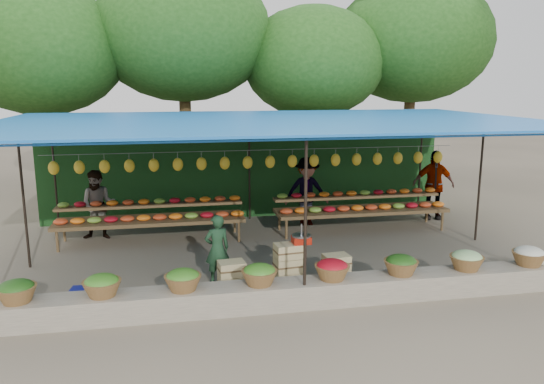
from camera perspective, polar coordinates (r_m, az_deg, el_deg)
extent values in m
plane|color=brown|center=(11.36, -0.19, -6.52)|extent=(60.00, 60.00, 0.00)
cube|color=#6D6657|center=(8.77, 3.25, -10.79)|extent=(10.60, 0.55, 0.40)
cylinder|color=black|center=(8.24, 3.60, -3.46)|extent=(0.05, 0.05, 2.80)
cylinder|color=black|center=(11.16, -25.18, -0.54)|extent=(0.05, 0.05, 2.80)
cylinder|color=black|center=(12.78, 21.46, 1.20)|extent=(0.05, 0.05, 2.80)
cylinder|color=black|center=(13.94, -22.36, 1.95)|extent=(0.05, 0.05, 2.80)
cylinder|color=black|center=(13.81, -2.45, 2.74)|extent=(0.05, 0.05, 2.80)
cylinder|color=black|center=(15.27, 15.68, 3.18)|extent=(0.05, 0.05, 2.80)
cube|color=blue|center=(10.81, -0.20, 7.72)|extent=(10.80, 6.60, 0.04)
cube|color=blue|center=(8.88, 2.24, 5.67)|extent=(10.80, 2.19, 0.26)
cube|color=blue|center=(12.79, -1.89, 7.52)|extent=(10.80, 2.19, 0.26)
cylinder|color=gray|center=(12.26, -1.42, 4.53)|extent=(9.60, 0.01, 0.01)
ellipsoid|color=yellow|center=(12.38, -22.44, 2.40)|extent=(0.23, 0.17, 0.30)
ellipsoid|color=yellow|center=(12.29, -20.02, 2.52)|extent=(0.23, 0.17, 0.30)
ellipsoid|color=yellow|center=(12.21, -17.56, 2.63)|extent=(0.23, 0.17, 0.30)
ellipsoid|color=yellow|center=(12.16, -15.09, 2.74)|extent=(0.23, 0.17, 0.30)
ellipsoid|color=yellow|center=(12.14, -12.59, 2.84)|extent=(0.23, 0.17, 0.30)
ellipsoid|color=yellow|center=(12.13, -10.09, 2.94)|extent=(0.23, 0.17, 0.30)
ellipsoid|color=yellow|center=(12.15, -7.59, 3.03)|extent=(0.23, 0.17, 0.30)
ellipsoid|color=yellow|center=(12.19, -5.10, 3.12)|extent=(0.23, 0.17, 0.30)
ellipsoid|color=yellow|center=(12.26, -2.64, 3.20)|extent=(0.23, 0.17, 0.30)
ellipsoid|color=yellow|center=(12.34, -0.20, 3.27)|extent=(0.23, 0.17, 0.30)
ellipsoid|color=yellow|center=(12.45, 2.19, 3.33)|extent=(0.23, 0.17, 0.30)
ellipsoid|color=yellow|center=(12.58, 4.55, 3.39)|extent=(0.23, 0.17, 0.30)
ellipsoid|color=yellow|center=(12.73, 6.85, 3.45)|extent=(0.23, 0.17, 0.30)
ellipsoid|color=yellow|center=(12.91, 9.09, 3.49)|extent=(0.23, 0.17, 0.30)
ellipsoid|color=yellow|center=(13.10, 11.27, 3.53)|extent=(0.23, 0.17, 0.30)
ellipsoid|color=yellow|center=(13.30, 13.39, 3.56)|extent=(0.23, 0.17, 0.30)
ellipsoid|color=yellow|center=(13.53, 15.44, 3.59)|extent=(0.23, 0.17, 0.30)
ellipsoid|color=yellow|center=(13.77, 17.41, 3.61)|extent=(0.23, 0.17, 0.30)
ellipsoid|color=#235215|center=(8.68, -25.83, -9.26)|extent=(0.52, 0.52, 0.23)
ellipsoid|color=#3D7C21|center=(8.44, -17.85, -9.21)|extent=(0.52, 0.52, 0.23)
ellipsoid|color=#3D7C21|center=(8.38, -9.58, -8.96)|extent=(0.52, 0.52, 0.23)
ellipsoid|color=#3D7C21|center=(8.48, -1.36, -8.53)|extent=(0.52, 0.52, 0.23)
ellipsoid|color=#A30D1A|center=(8.75, 6.49, -7.96)|extent=(0.52, 0.52, 0.23)
ellipsoid|color=#235215|center=(9.16, 13.72, -7.30)|extent=(0.52, 0.52, 0.23)
ellipsoid|color=#9ACA7E|center=(9.71, 20.22, -6.61)|extent=(0.52, 0.52, 0.23)
ellipsoid|color=beige|center=(10.37, 25.93, -5.93)|extent=(0.52, 0.52, 0.23)
cube|color=#1A491E|center=(14.08, -2.60, 2.29)|extent=(10.60, 0.06, 2.50)
cylinder|color=#3D2A16|center=(16.83, -22.98, 5.44)|extent=(0.36, 0.36, 3.97)
ellipsoid|color=#153A0F|center=(16.78, -23.67, 13.88)|extent=(4.77, 4.77, 3.69)
cylinder|color=#3D2A16|center=(16.85, -9.26, 7.10)|extent=(0.36, 0.36, 4.48)
ellipsoid|color=#153A0F|center=(16.87, -9.59, 16.62)|extent=(5.39, 5.39, 4.17)
cylinder|color=#3D2A16|center=(17.19, 4.33, 6.02)|extent=(0.36, 0.36, 3.71)
ellipsoid|color=#153A0F|center=(17.11, 4.46, 13.77)|extent=(4.47, 4.47, 3.45)
cylinder|color=#3D2A16|center=(18.75, 14.48, 7.14)|extent=(0.36, 0.36, 4.35)
ellipsoid|color=#153A0F|center=(18.75, 14.91, 15.45)|extent=(5.24, 5.24, 4.05)
cube|color=#48351C|center=(12.29, -12.89, -2.97)|extent=(4.20, 0.95, 0.08)
cube|color=#48351C|center=(12.52, -12.91, -1.39)|extent=(4.20, 0.35, 0.06)
cylinder|color=#48351C|center=(12.20, -22.11, -4.88)|extent=(0.06, 0.06, 0.50)
cylinder|color=#48351C|center=(12.05, -3.57, -4.22)|extent=(0.06, 0.06, 0.50)
cylinder|color=#48351C|center=(12.96, -21.45, -3.88)|extent=(0.06, 0.06, 0.50)
cylinder|color=#48351C|center=(12.82, -4.04, -3.25)|extent=(0.06, 0.06, 0.50)
ellipsoid|color=#C13E1B|center=(12.34, -21.79, -2.99)|extent=(0.31, 0.26, 0.13)
ellipsoid|color=olive|center=(12.71, -21.52, -1.30)|extent=(0.26, 0.22, 0.12)
ellipsoid|color=orange|center=(12.28, -20.19, -2.94)|extent=(0.31, 0.26, 0.13)
ellipsoid|color=#A30D1A|center=(12.65, -19.96, -1.25)|extent=(0.26, 0.22, 0.12)
ellipsoid|color=olive|center=(12.23, -18.57, -2.89)|extent=(0.31, 0.26, 0.13)
ellipsoid|color=#C13E1B|center=(12.60, -18.39, -1.19)|extent=(0.26, 0.22, 0.12)
ellipsoid|color=#A30D1A|center=(12.18, -16.94, -2.83)|extent=(0.31, 0.26, 0.13)
ellipsoid|color=orange|center=(12.56, -16.81, -1.13)|extent=(0.26, 0.22, 0.12)
ellipsoid|color=#C13E1B|center=(12.15, -15.29, -2.78)|extent=(0.31, 0.26, 0.13)
ellipsoid|color=#C13E1B|center=(12.52, -15.22, -1.07)|extent=(0.26, 0.22, 0.12)
ellipsoid|color=orange|center=(12.13, -13.64, -2.72)|extent=(0.31, 0.26, 0.13)
ellipsoid|color=orange|center=(12.50, -13.62, -1.01)|extent=(0.26, 0.22, 0.12)
ellipsoid|color=#C13E1B|center=(12.11, -11.99, -2.66)|extent=(0.31, 0.26, 0.13)
ellipsoid|color=olive|center=(12.49, -12.02, -0.95)|extent=(0.26, 0.22, 0.12)
ellipsoid|color=orange|center=(12.11, -10.33, -2.59)|extent=(0.31, 0.26, 0.13)
ellipsoid|color=#A30D1A|center=(12.49, -10.41, -0.89)|extent=(0.26, 0.22, 0.12)
ellipsoid|color=olive|center=(12.12, -8.68, -2.53)|extent=(0.31, 0.26, 0.13)
ellipsoid|color=#C13E1B|center=(12.49, -8.81, -0.83)|extent=(0.26, 0.22, 0.12)
ellipsoid|color=#A30D1A|center=(12.13, -7.03, -2.46)|extent=(0.31, 0.26, 0.13)
ellipsoid|color=orange|center=(12.51, -7.21, -0.76)|extent=(0.26, 0.22, 0.12)
ellipsoid|color=#C13E1B|center=(12.16, -5.38, -2.39)|extent=(0.31, 0.26, 0.13)
ellipsoid|color=#C13E1B|center=(12.54, -5.61, -0.70)|extent=(0.26, 0.22, 0.12)
ellipsoid|color=orange|center=(12.20, -3.74, -2.32)|extent=(0.31, 0.26, 0.13)
ellipsoid|color=orange|center=(12.57, -4.02, -0.64)|extent=(0.26, 0.22, 0.12)
cube|color=#48351C|center=(13.09, 9.55, -1.94)|extent=(4.20, 0.95, 0.08)
cube|color=#48351C|center=(13.30, 9.14, -0.47)|extent=(4.20, 0.35, 0.06)
cylinder|color=#48351C|center=(12.23, 1.56, -3.95)|extent=(0.06, 0.06, 0.50)
cylinder|color=#48351C|center=(13.60, 17.84, -2.92)|extent=(0.06, 0.06, 0.50)
cylinder|color=#48351C|center=(12.99, 0.79, -3.02)|extent=(0.06, 0.06, 0.50)
cylinder|color=#48351C|center=(14.28, 16.31, -2.14)|extent=(0.06, 0.06, 0.50)
ellipsoid|color=#C13E1B|center=(12.39, 1.54, -2.08)|extent=(0.31, 0.26, 0.13)
ellipsoid|color=olive|center=(12.76, 1.11, -0.43)|extent=(0.26, 0.22, 0.12)
ellipsoid|color=orange|center=(12.47, 3.11, -2.00)|extent=(0.31, 0.26, 0.13)
ellipsoid|color=#A30D1A|center=(12.84, 2.64, -0.36)|extent=(0.26, 0.22, 0.12)
ellipsoid|color=olive|center=(12.56, 4.66, -1.93)|extent=(0.31, 0.26, 0.13)
ellipsoid|color=#C13E1B|center=(12.92, 4.15, -0.30)|extent=(0.26, 0.22, 0.12)
ellipsoid|color=#A30D1A|center=(12.65, 6.19, -1.85)|extent=(0.31, 0.26, 0.13)
ellipsoid|color=orange|center=(13.01, 5.63, -0.24)|extent=(0.26, 0.22, 0.12)
ellipsoid|color=#C13E1B|center=(12.76, 7.69, -1.77)|extent=(0.31, 0.26, 0.13)
ellipsoid|color=#C13E1B|center=(13.12, 7.10, -0.18)|extent=(0.26, 0.22, 0.12)
ellipsoid|color=orange|center=(12.88, 9.17, -1.70)|extent=(0.31, 0.26, 0.13)
ellipsoid|color=orange|center=(13.23, 8.54, -0.12)|extent=(0.26, 0.22, 0.12)
ellipsoid|color=#C13E1B|center=(13.00, 10.62, -1.62)|extent=(0.31, 0.26, 0.13)
ellipsoid|color=olive|center=(13.35, 9.96, -0.06)|extent=(0.26, 0.22, 0.12)
ellipsoid|color=orange|center=(13.13, 12.04, -1.55)|extent=(0.31, 0.26, 0.13)
ellipsoid|color=#A30D1A|center=(13.48, 11.35, 0.00)|extent=(0.26, 0.22, 0.12)
ellipsoid|color=olive|center=(13.27, 13.43, -1.47)|extent=(0.31, 0.26, 0.13)
ellipsoid|color=#C13E1B|center=(13.61, 12.71, 0.06)|extent=(0.26, 0.22, 0.12)
ellipsoid|color=#A30D1A|center=(13.42, 14.80, -1.40)|extent=(0.31, 0.26, 0.13)
ellipsoid|color=orange|center=(13.76, 14.05, 0.11)|extent=(0.26, 0.22, 0.12)
ellipsoid|color=#C13E1B|center=(13.57, 16.13, -1.32)|extent=(0.31, 0.26, 0.13)
ellipsoid|color=#C13E1B|center=(13.91, 15.36, 0.17)|extent=(0.26, 0.22, 0.12)
ellipsoid|color=orange|center=(13.73, 17.43, -1.25)|extent=(0.31, 0.26, 0.13)
ellipsoid|color=orange|center=(14.06, 16.64, 0.22)|extent=(0.26, 0.22, 0.12)
cube|color=tan|center=(9.41, -4.35, -9.70)|extent=(0.48, 0.39, 0.25)
cube|color=tan|center=(9.31, -4.37, -8.21)|extent=(0.48, 0.39, 0.25)
cube|color=tan|center=(9.56, 1.70, -9.30)|extent=(0.48, 0.39, 0.25)
cube|color=tan|center=(9.47, 1.70, -7.83)|extent=(0.48, 0.39, 0.25)
cube|color=tan|center=(9.39, 1.71, -6.34)|extent=(0.48, 0.39, 0.25)
cube|color=tan|center=(9.79, 6.91, -8.88)|extent=(0.48, 0.39, 0.25)
cube|color=tan|center=(9.70, 6.94, -7.44)|extent=(0.48, 0.39, 0.25)
cube|color=#AD1D0D|center=(9.39, 3.18, -5.16)|extent=(0.31, 0.27, 0.13)
cylinder|color=gray|center=(9.36, 3.18, -4.70)|extent=(0.33, 0.33, 0.03)
cylinder|color=gray|center=(9.34, 3.19, -4.11)|extent=(0.03, 0.03, 0.23)
imported|color=#1C3D24|center=(9.60, -5.92, -6.10)|extent=(0.51, 0.39, 1.26)
imported|color=slate|center=(12.76, -18.17, -1.33)|extent=(0.84, 0.69, 1.61)
imported|color=slate|center=(13.35, 3.75, 0.07)|extent=(1.14, 0.69, 1.73)
imported|color=slate|center=(14.57, 16.97, 0.75)|extent=(1.15, 0.71, 1.82)
cube|color=navy|center=(8.98, -23.59, -11.62)|extent=(0.58, 0.51, 0.29)
cube|color=navy|center=(9.22, -19.38, -10.67)|extent=(0.53, 0.41, 0.29)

